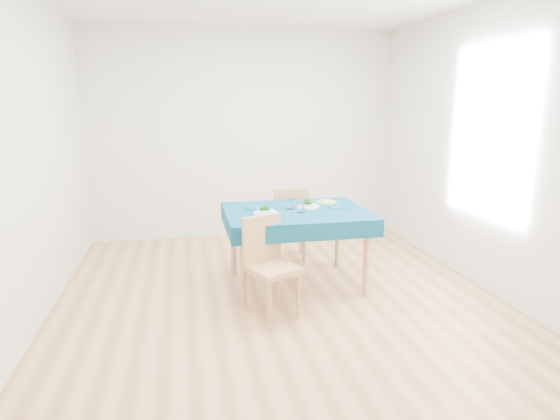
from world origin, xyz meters
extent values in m
cube|color=#A47344|center=(0.00, 0.00, -0.01)|extent=(4.00, 4.50, 0.02)
cube|color=silver|center=(0.00, 2.25, 1.35)|extent=(4.00, 0.02, 2.70)
cube|color=silver|center=(0.00, -2.25, 1.35)|extent=(4.00, 0.02, 2.70)
cube|color=silver|center=(-2.00, 0.00, 1.35)|extent=(0.02, 4.50, 2.70)
cube|color=silver|center=(2.00, 0.00, 1.35)|extent=(0.02, 4.50, 2.70)
cube|color=navy|center=(0.23, 0.34, 0.38)|extent=(1.35, 1.03, 0.76)
cube|color=#AE8052|center=(-0.12, -0.32, 0.47)|extent=(0.51, 0.53, 0.93)
cube|color=#AE8052|center=(0.35, 1.14, 0.48)|extent=(0.44, 0.47, 0.96)
cube|color=silver|center=(-0.21, 0.16, 0.76)|extent=(0.10, 0.18, 0.00)
cube|color=silver|center=(0.15, 0.26, 0.76)|extent=(0.05, 0.20, 0.00)
cube|color=silver|center=(0.21, 0.51, 0.76)|extent=(0.03, 0.18, 0.00)
cube|color=silver|center=(0.67, 0.39, 0.76)|extent=(0.09, 0.20, 0.00)
cube|color=navy|center=(-0.12, 0.51, 0.76)|extent=(0.25, 0.22, 0.01)
cube|color=navy|center=(0.66, 0.37, 0.76)|extent=(0.20, 0.16, 0.01)
cylinder|color=white|center=(0.18, 0.40, 0.81)|extent=(0.07, 0.07, 0.10)
cylinder|color=white|center=(0.25, 0.24, 0.80)|extent=(0.07, 0.07, 0.09)
cylinder|color=#99D266|center=(0.62, 0.62, 0.76)|extent=(0.21, 0.21, 0.01)
cube|color=beige|center=(0.62, 0.62, 0.78)|extent=(0.12, 0.12, 0.01)
camera|label=1|loc=(-0.81, -3.90, 1.78)|focal=30.00mm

